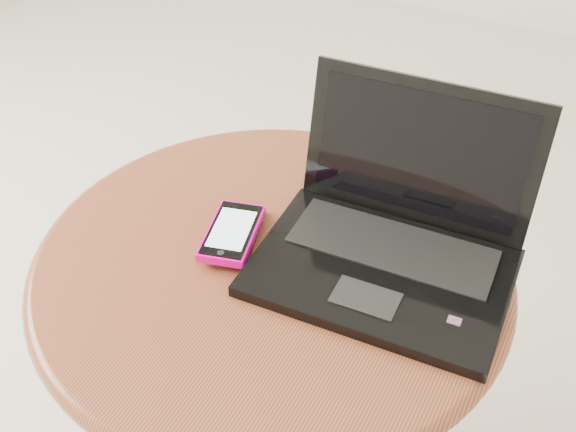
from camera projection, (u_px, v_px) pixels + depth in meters
The scene contains 4 objects.
table at pixel (272, 312), 1.01m from camera, with size 0.65×0.65×0.52m.
laptop at pixel (393, 237), 0.92m from camera, with size 0.33×0.29×0.21m.
phone_black at pixel (236, 233), 0.97m from camera, with size 0.09×0.13×0.01m.
phone_pink at pixel (232, 233), 0.95m from camera, with size 0.09×0.13×0.01m.
Camera 1 is at (0.28, -0.67, 1.16)m, focal length 44.00 mm.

